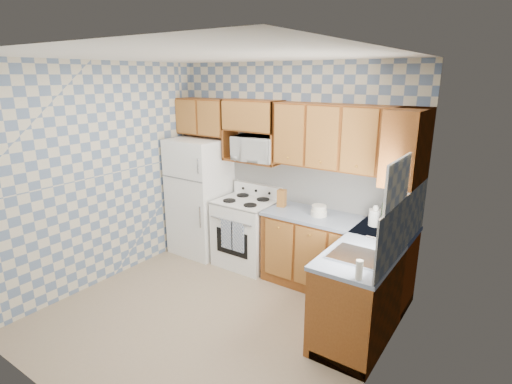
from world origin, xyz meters
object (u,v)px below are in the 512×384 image
(stove_body, at_px, (246,233))
(microwave, at_px, (256,148))
(refrigerator, at_px, (200,197))
(electric_kettle, at_px, (375,218))

(stove_body, bearing_deg, microwave, 60.62)
(stove_body, distance_m, microwave, 1.17)
(refrigerator, xyz_separation_m, stove_body, (0.80, 0.03, -0.39))
(refrigerator, bearing_deg, electric_kettle, 1.97)
(refrigerator, relative_size, electric_kettle, 9.15)
(microwave, xyz_separation_m, electric_kettle, (1.65, -0.07, -0.60))
(microwave, bearing_deg, refrigerator, -175.76)
(refrigerator, height_order, microwave, microwave)
(microwave, distance_m, electric_kettle, 1.76)
(microwave, height_order, electric_kettle, microwave)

